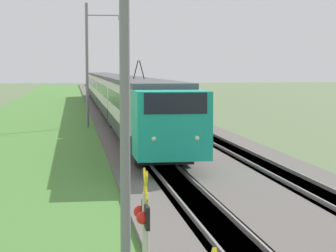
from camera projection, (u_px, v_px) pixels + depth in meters
ballast_main at (118, 119)px, 56.30m from camera, size 240.00×4.40×0.30m
ballast_adjacent at (168, 119)px, 56.93m from camera, size 240.00×4.40×0.30m
track_main at (118, 119)px, 56.30m from camera, size 240.00×1.57×0.45m
track_adjacent at (168, 119)px, 56.93m from camera, size 240.00×1.57×0.45m
grass_verge at (51, 121)px, 55.50m from camera, size 240.00×12.26×0.12m
passenger_train at (112, 91)px, 64.79m from camera, size 80.99×3.02×5.00m
crossing_signal_aux at (145, 243)px, 10.29m from camera, size 0.70×0.23×2.96m
catenary_mast_near at (127, 51)px, 13.74m from camera, size 0.22×2.56×9.50m
catenary_mast_mid at (88, 64)px, 48.96m from camera, size 0.22×2.56×9.39m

